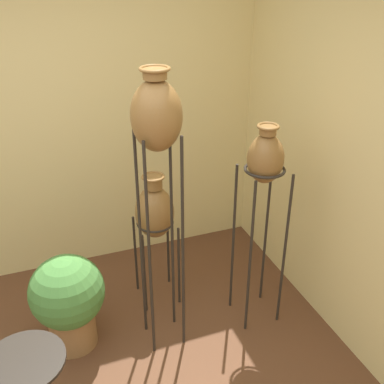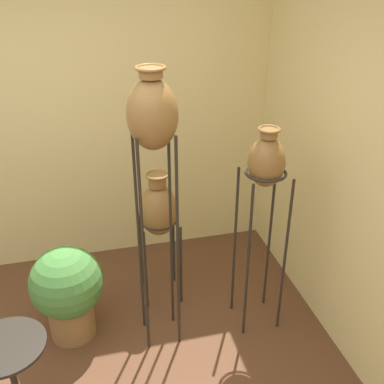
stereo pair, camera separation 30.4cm
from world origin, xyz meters
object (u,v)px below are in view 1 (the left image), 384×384
object	(u,v)px
vase_stand_medium	(265,166)
potted_plant	(68,299)
vase_stand_short	(155,212)
vase_stand_tall	(157,124)

from	to	relation	value
vase_stand_medium	potted_plant	size ratio (longest dim) A/B	2.14
vase_stand_short	potted_plant	bearing A→B (deg)	-158.53
vase_stand_tall	potted_plant	distance (m)	1.40
vase_stand_medium	vase_stand_short	size ratio (longest dim) A/B	1.41
vase_stand_tall	vase_stand_short	distance (m)	0.96
vase_stand_tall	vase_stand_medium	size ratio (longest dim) A/B	1.27
vase_stand_tall	vase_stand_short	size ratio (longest dim) A/B	1.78
vase_stand_medium	potted_plant	world-z (taller)	vase_stand_medium
vase_stand_tall	potted_plant	xyz separation A→B (m)	(-0.63, 0.17, -1.24)
potted_plant	vase_stand_tall	bearing A→B (deg)	-14.73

